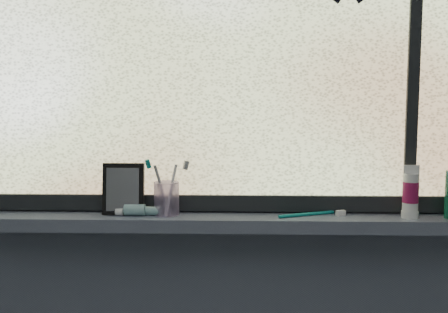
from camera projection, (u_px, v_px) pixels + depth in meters
name	position (u px, v px, depth m)	size (l,w,h in m)	color
wall_back	(215.00, 139.00, 1.57)	(3.00, 0.01, 2.50)	#9EA3A8
windowsill	(214.00, 222.00, 1.52)	(1.62, 0.14, 0.04)	#51586C
window_pane	(215.00, 48.00, 1.52)	(1.50, 0.01, 1.00)	silver
frame_bottom	(215.00, 203.00, 1.57)	(1.60, 0.03, 0.05)	black
frame_mullion	(414.00, 47.00, 1.50)	(0.04, 0.03, 1.00)	black
vanity_mirror	(123.00, 189.00, 1.53)	(0.13, 0.06, 0.16)	black
toothpaste_tube	(142.00, 210.00, 1.52)	(0.20, 0.04, 0.04)	silver
toothbrush_cup	(167.00, 198.00, 1.53)	(0.08, 0.08, 0.10)	#BEA4D9
toothbrush_lying	(307.00, 213.00, 1.51)	(0.23, 0.02, 0.02)	#0D7C78
cream_tube	(411.00, 190.00, 1.48)	(0.05, 0.05, 0.11)	silver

